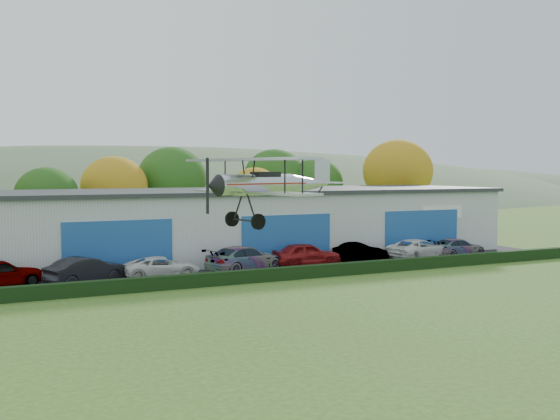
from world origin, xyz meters
name	(u,v)px	position (x,y,z in m)	size (l,w,h in m)	color
ground	(418,352)	(0.00, 0.00, 0.00)	(300.00, 300.00, 0.00)	#365C1D
apron	(267,268)	(3.00, 21.00, 0.03)	(48.00, 9.00, 0.05)	black
hedge	(298,273)	(3.00, 16.20, 0.40)	(46.00, 0.60, 0.80)	black
hangar	(255,222)	(5.00, 27.98, 2.66)	(40.60, 12.60, 5.30)	#B2B7BC
tree_belt	(164,183)	(0.85, 40.62, 5.61)	(75.70, 13.22, 10.12)	#3D2614
distant_hills	(37,254)	(-4.38, 140.00, -13.05)	(430.00, 196.00, 56.00)	#4C6642
car_1	(86,270)	(-9.32, 19.82, 0.85)	(1.70, 4.88, 1.61)	black
car_2	(162,267)	(-4.68, 19.99, 0.72)	(2.21, 4.79, 1.33)	silver
car_3	(245,258)	(1.04, 20.31, 0.89)	(2.34, 5.76, 1.67)	gray
car_4	(307,254)	(5.80, 20.43, 0.88)	(1.96, 4.88, 1.66)	maroon
car_5	(360,252)	(10.62, 21.07, 0.73)	(1.44, 4.13, 1.36)	gray
car_6	(418,249)	(15.12, 19.95, 0.81)	(2.52, 5.46, 1.52)	silver
car_7	(458,247)	(18.95, 19.94, 0.74)	(1.94, 4.77, 1.38)	gray
biplane	(267,182)	(-4.28, 4.38, 6.35)	(6.50, 7.38, 2.75)	silver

